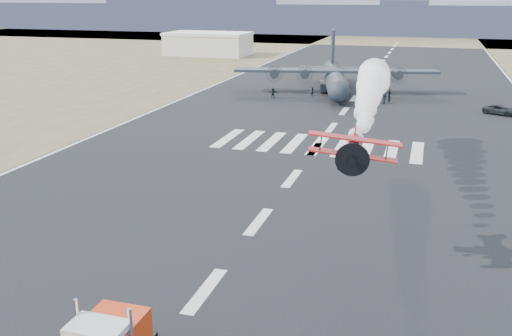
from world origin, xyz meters
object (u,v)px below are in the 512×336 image
at_px(support_vehicle, 500,110).
at_px(crew_a, 345,97).
at_px(crew_f, 273,93).
at_px(crew_e, 384,99).
at_px(crew_b, 313,92).
at_px(transport_aircraft, 335,77).
at_px(hangar_left, 208,43).
at_px(crew_g, 385,95).
at_px(crew_h, 389,99).
at_px(crew_c, 378,94).
at_px(crew_d, 389,94).
at_px(aerobatic_biplane, 353,149).

distance_m(support_vehicle, crew_a, 25.09).
bearing_deg(crew_f, crew_e, 176.33).
bearing_deg(crew_b, crew_f, 169.81).
bearing_deg(transport_aircraft, hangar_left, 118.37).
bearing_deg(crew_g, crew_h, 133.59).
bearing_deg(hangar_left, support_vehicle, -42.16).
distance_m(transport_aircraft, crew_f, 13.97).
bearing_deg(crew_b, crew_c, -44.73).
bearing_deg(crew_f, crew_a, 177.68).
bearing_deg(crew_d, transport_aircraft, 92.21).
distance_m(crew_b, crew_d, 13.80).
xyz_separation_m(crew_b, crew_g, (13.03, 0.09, 0.02)).
xyz_separation_m(hangar_left, crew_b, (44.33, -60.57, -2.63)).
xyz_separation_m(hangar_left, crew_g, (57.36, -60.48, -2.61)).
height_order(crew_b, crew_h, crew_h).
height_order(crew_g, crew_h, crew_g).
bearing_deg(support_vehicle, hangar_left, 73.70).
relative_size(aerobatic_biplane, crew_a, 3.82).
relative_size(crew_b, crew_g, 0.97).
height_order(crew_e, crew_f, crew_f).
xyz_separation_m(support_vehicle, crew_a, (-24.78, 3.91, 0.06)).
distance_m(crew_b, crew_g, 13.03).
bearing_deg(crew_d, support_vehicle, -96.76).
xyz_separation_m(crew_a, crew_d, (7.12, 5.85, 0.01)).
height_order(crew_e, crew_h, crew_e).
distance_m(crew_a, crew_f, 12.91).
bearing_deg(crew_b, crew_a, -77.31).
xyz_separation_m(support_vehicle, crew_c, (-19.53, 8.15, 0.12)).
bearing_deg(crew_e, crew_f, 158.68).
distance_m(crew_c, crew_g, 1.23).
relative_size(hangar_left, crew_a, 15.59).
height_order(hangar_left, aerobatic_biplane, aerobatic_biplane).
bearing_deg(crew_h, transport_aircraft, 179.82).
height_order(crew_f, crew_g, crew_f).
bearing_deg(crew_a, crew_f, 173.16).
bearing_deg(support_vehicle, crew_g, 92.16).
xyz_separation_m(transport_aircraft, crew_d, (10.67, -3.87, -2.02)).
height_order(crew_e, crew_g, crew_g).
xyz_separation_m(aerobatic_biplane, crew_f, (-22.27, 62.17, -7.66)).
bearing_deg(crew_c, support_vehicle, 152.44).
relative_size(aerobatic_biplane, crew_g, 3.75).
xyz_separation_m(crew_a, crew_f, (-12.90, -0.49, 0.16)).
xyz_separation_m(aerobatic_biplane, transport_aircraft, (-12.92, 72.38, -5.79)).
bearing_deg(crew_a, crew_e, -10.82).
bearing_deg(crew_d, crew_c, 153.04).
relative_size(crew_a, crew_h, 1.00).
height_order(transport_aircraft, crew_c, transport_aircraft).
height_order(crew_d, crew_g, crew_g).
relative_size(hangar_left, aerobatic_biplane, 4.08).
relative_size(transport_aircraft, crew_b, 24.14).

